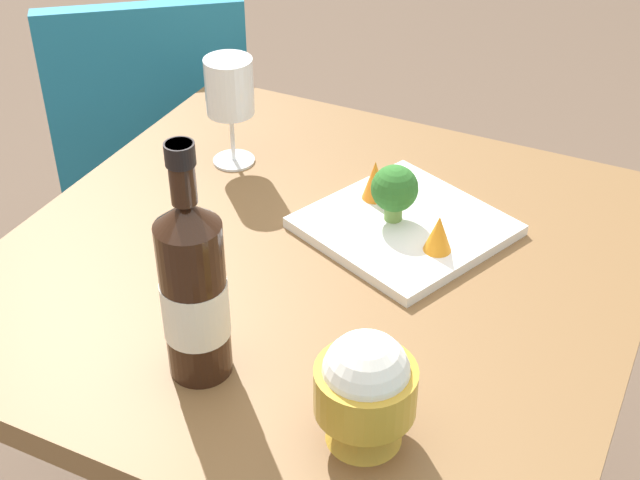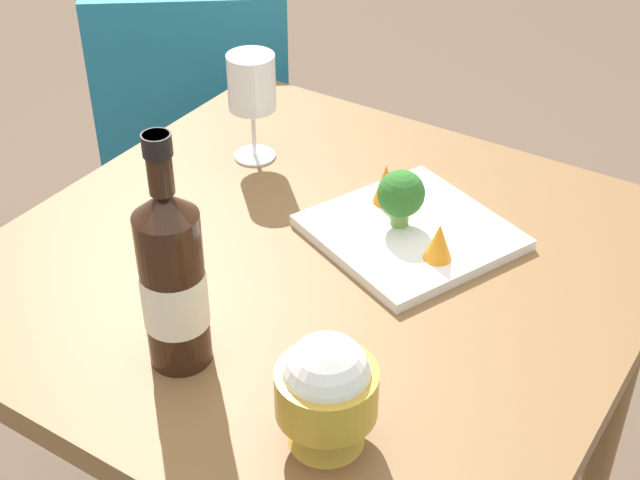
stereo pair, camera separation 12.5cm
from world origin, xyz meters
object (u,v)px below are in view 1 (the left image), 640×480
Objects in this scene: wine_glass at (229,89)px; serving_plate at (405,226)px; carrot_garnish_right at (438,233)px; wine_bottle at (194,290)px; carrot_garnish_left at (375,180)px; chair_near_window at (154,136)px; rice_bowl at (365,388)px; broccoli_floret at (395,190)px.

serving_plate is at bearing -11.39° from wine_glass.
wine_glass reaches higher than carrot_garnish_right.
wine_bottle reaches higher than carrot_garnish_right.
carrot_garnish_left is at bearing 148.39° from serving_plate.
wine_bottle is at bearing -87.91° from chair_near_window.
wine_glass is (0.39, -0.31, 0.33)m from chair_near_window.
carrot_garnish_left is at bearing 111.57° from rice_bowl.
carrot_garnish_right is (0.07, -0.04, 0.04)m from serving_plate.
carrot_garnish_right is at bearing -34.70° from serving_plate.
carrot_garnish_right is at bearing -15.83° from wine_glass.
rice_bowl reaches higher than carrot_garnish_left.
rice_bowl is 0.41m from serving_plate.
serving_plate is 0.09m from carrot_garnish_left.
wine_bottle is (0.60, -0.74, 0.32)m from chair_near_window.
carrot_garnish_right is (0.39, -0.11, -0.09)m from wine_glass.
wine_glass is 0.35m from serving_plate.
rice_bowl is 1.65× the size of broccoli_floret.
broccoli_floret is (-0.02, -0.00, 0.06)m from serving_plate.
serving_plate is at bearing 73.13° from wine_bottle.
rice_bowl is (0.82, -0.76, 0.27)m from chair_near_window.
carrot_garnish_right reaches higher than serving_plate.
broccoli_floret is (0.70, -0.37, 0.26)m from chair_near_window.
rice_bowl is at bearing -83.38° from carrot_garnish_right.
wine_bottle is 0.38m from carrot_garnish_right.
wine_glass is 0.41m from carrot_garnish_right.
wine_glass is at bearing -74.93° from chair_near_window.
wine_glass is 0.55× the size of serving_plate.
carrot_garnish_right is at bearing -28.15° from broccoli_floret.
broccoli_floret reaches higher than carrot_garnish_left.
carrot_garnish_left is 1.13× the size of carrot_garnish_right.
wine_bottle is 0.93× the size of serving_plate.
rice_bowl is 2.28× the size of carrot_garnish_left.
serving_plate is 3.81× the size of broccoli_floret.
broccoli_floret is (0.30, -0.07, -0.06)m from wine_glass.
broccoli_floret is at bearing -178.97° from serving_plate.
wine_bottle reaches higher than serving_plate.
chair_near_window is at bearing 151.86° from carrot_garnish_right.
carrot_garnish_left is at bearing -63.88° from chair_near_window.
chair_near_window is 4.75× the size of wine_glass.
chair_near_window is 13.65× the size of carrot_garnish_left.
wine_glass is 1.26× the size of rice_bowl.
broccoli_floret reaches higher than carrot_garnish_right.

